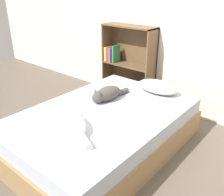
{
  "coord_description": "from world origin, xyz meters",
  "views": [
    {
      "loc": [
        1.51,
        -1.65,
        1.61
      ],
      "look_at": [
        0.0,
        0.15,
        0.53
      ],
      "focal_mm": 40.0,
      "sensor_mm": 36.0,
      "label": 1
    }
  ],
  "objects_px": {
    "cat_dark": "(107,94)",
    "cat_light": "(74,121)",
    "pillow": "(158,87)",
    "bookshelf": "(128,63)",
    "bed": "(103,130)"
  },
  "relations": [
    {
      "from": "pillow",
      "to": "cat_light",
      "type": "height_order",
      "value": "cat_light"
    },
    {
      "from": "bookshelf",
      "to": "cat_light",
      "type": "bearing_deg",
      "value": -69.84
    },
    {
      "from": "pillow",
      "to": "bed",
      "type": "bearing_deg",
      "value": -101.56
    },
    {
      "from": "bed",
      "to": "cat_light",
      "type": "distance_m",
      "value": 0.48
    },
    {
      "from": "cat_light",
      "to": "cat_dark",
      "type": "height_order",
      "value": "cat_dark"
    },
    {
      "from": "cat_dark",
      "to": "cat_light",
      "type": "bearing_deg",
      "value": 21.6
    },
    {
      "from": "pillow",
      "to": "bookshelf",
      "type": "relative_size",
      "value": 0.46
    },
    {
      "from": "cat_dark",
      "to": "bed",
      "type": "bearing_deg",
      "value": 40.05
    },
    {
      "from": "cat_dark",
      "to": "bookshelf",
      "type": "height_order",
      "value": "bookshelf"
    },
    {
      "from": "pillow",
      "to": "cat_light",
      "type": "xyz_separation_m",
      "value": [
        -0.16,
        -1.19,
        -0.01
      ]
    },
    {
      "from": "cat_dark",
      "to": "bookshelf",
      "type": "xyz_separation_m",
      "value": [
        -0.43,
        0.96,
        0.06
      ]
    },
    {
      "from": "cat_light",
      "to": "cat_dark",
      "type": "xyz_separation_m",
      "value": [
        -0.15,
        0.63,
        0.01
      ]
    },
    {
      "from": "cat_dark",
      "to": "bookshelf",
      "type": "bearing_deg",
      "value": -148.13
    },
    {
      "from": "bed",
      "to": "cat_dark",
      "type": "relative_size",
      "value": 3.82
    },
    {
      "from": "cat_light",
      "to": "bookshelf",
      "type": "distance_m",
      "value": 1.69
    }
  ]
}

